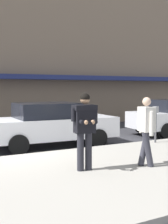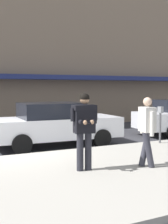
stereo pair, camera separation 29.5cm
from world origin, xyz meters
name	(u,v)px [view 2 (the right image)]	position (x,y,z in m)	size (l,w,h in m)	color
ground_plane	(5,159)	(0.00, 0.00, 0.00)	(80.00, 80.00, 0.00)	#333338
sidewalk	(78,177)	(1.00, -2.85, 0.07)	(32.00, 5.30, 0.14)	#A8A399
curb_paint_line	(38,155)	(1.00, 0.05, 0.00)	(28.00, 0.12, 0.01)	silver
parked_sedan_mid	(54,124)	(1.99, 1.15, 0.79)	(4.58, 2.09, 1.54)	silver
man_texting_on_phone	(84,123)	(1.25, -2.65, 1.25)	(0.64, 0.62, 1.81)	#23232B
pedestrian_in_light_coat	(147,127)	(2.76, -3.02, 1.11)	(0.38, 0.59, 1.70)	#33333D
parking_meter	(160,119)	(5.24, -0.60, 0.97)	(0.12, 0.18, 1.27)	#4C4C51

